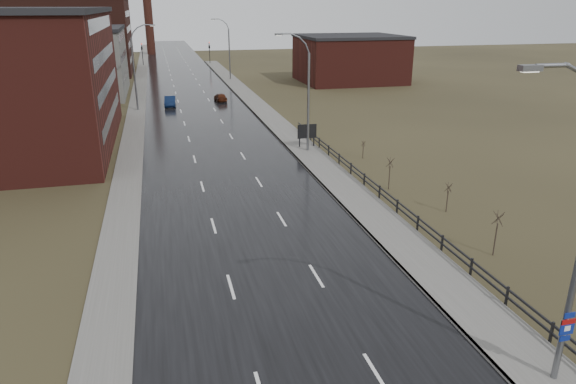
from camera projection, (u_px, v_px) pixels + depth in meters
road at (198, 110)px, 70.66m from camera, size 14.00×300.00×0.06m
sidewalk_right at (309, 154)px, 49.84m from camera, size 3.20×180.00×0.18m
curb_right at (294, 155)px, 49.49m from camera, size 0.16×180.00×0.18m
sidewalk_left at (136, 113)px, 68.77m from camera, size 2.40×260.00×0.12m
warehouse_mid at (72, 62)px, 81.13m from camera, size 16.32×20.40×10.50m
warehouse_far at (65, 35)px, 106.45m from camera, size 26.52×24.48×15.50m
building_right at (350, 59)px, 96.20m from camera, size 18.36×16.32×8.50m
streetlight_main at (576, 240)px, 17.70m from camera, size 3.91×0.29×12.11m
streetlight_right_mid at (305, 93)px, 48.76m from camera, size 3.36×0.28×11.35m
streetlight_left at (136, 67)px, 68.72m from camera, size 3.36×0.28×11.35m
streetlight_right_far at (228, 49)px, 97.94m from camera, size 3.36×0.28×11.35m
guardrail at (402, 208)px, 34.81m from camera, size 0.10×53.05×1.10m
shrub_c at (496, 232)px, 29.34m from camera, size 0.64×0.68×2.74m
shrub_d at (448, 197)px, 35.73m from camera, size 0.51×0.53×2.13m
shrub_e at (390, 173)px, 40.09m from camera, size 0.61×0.64×2.57m
shrub_f at (363, 149)px, 48.42m from camera, size 0.41×0.43×1.71m
billboard at (307, 132)px, 51.58m from camera, size 1.97×0.17×2.48m
traffic_light_left at (142, 46)px, 121.91m from camera, size 0.58×2.73×5.30m
traffic_light_right at (209, 45)px, 125.58m from camera, size 0.58×2.73×5.30m
car_near at (170, 102)px, 73.27m from camera, size 1.76×4.42×1.43m
car_far at (221, 97)px, 77.05m from camera, size 1.79×3.84×1.27m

